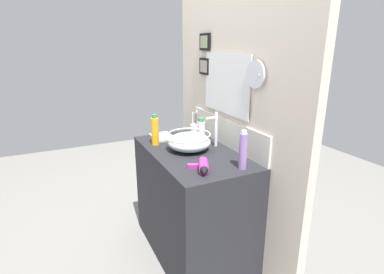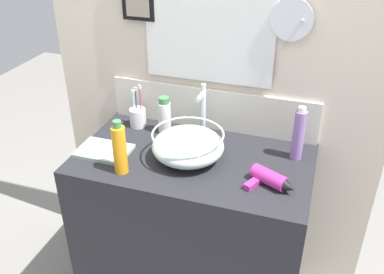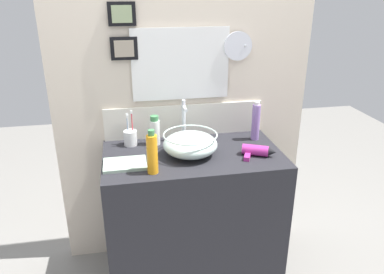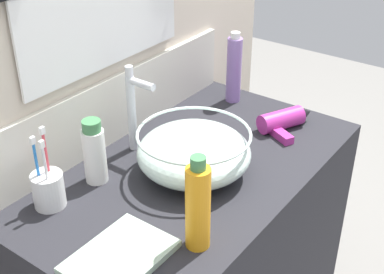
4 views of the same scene
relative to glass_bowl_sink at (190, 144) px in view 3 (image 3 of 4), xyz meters
The scene contains 11 objects.
ground_plane 0.90m from the glass_bowl_sink, 40.54° to the left, with size 6.00×6.00×0.00m, color gray.
vanity_counter 0.48m from the glass_bowl_sink, 40.54° to the left, with size 1.00×0.56×0.83m, color #232328.
back_panel 0.46m from the glass_bowl_sink, 86.99° to the left, with size 1.57×0.10×2.43m.
glass_bowl_sink is the anchor object (origin of this frame).
faucet 0.22m from the glass_bowl_sink, 90.00° to the left, with size 0.02×0.10×0.26m.
hair_drier 0.37m from the glass_bowl_sink, 12.74° to the right, with size 0.20×0.13×0.06m.
toothbrush_cup 0.38m from the glass_bowl_sink, 147.86° to the left, with size 0.08×0.08×0.21m.
spray_bottle 0.29m from the glass_bowl_sink, 142.28° to the right, with size 0.05×0.05×0.23m.
lotion_bottle 0.26m from the glass_bowl_sink, 133.64° to the left, with size 0.06×0.06×0.18m.
soap_dispenser 0.46m from the glass_bowl_sink, 19.26° to the left, with size 0.05×0.05×0.24m.
hand_towel 0.37m from the glass_bowl_sink, 169.52° to the right, with size 0.22×0.16×0.02m, color #99B29E.
Camera 3 is at (-0.36, -1.88, 1.72)m, focal length 35.00 mm.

